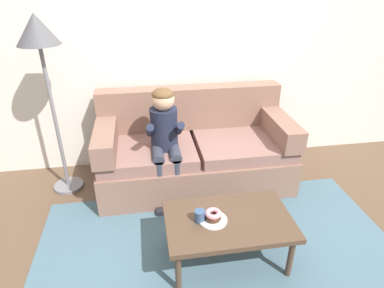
{
  "coord_description": "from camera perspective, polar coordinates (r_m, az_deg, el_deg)",
  "views": [
    {
      "loc": [
        -0.53,
        -2.15,
        2.03
      ],
      "look_at": [
        -0.11,
        0.45,
        0.65
      ],
      "focal_mm": 30.97,
      "sensor_mm": 36.0,
      "label": 1
    }
  ],
  "objects": [
    {
      "name": "person_child",
      "position": [
        3.11,
        -4.69,
        1.64
      ],
      "size": [
        0.34,
        0.58,
        1.1
      ],
      "color": "#1E2338",
      "rests_on": "ground"
    },
    {
      "name": "wall_back",
      "position": [
        3.64,
        -0.68,
        17.69
      ],
      "size": [
        8.0,
        0.1,
        2.8
      ],
      "primitive_type": "cube",
      "color": "silver",
      "rests_on": "ground"
    },
    {
      "name": "donut_second",
      "position": [
        2.45,
        3.67,
        -11.84
      ],
      "size": [
        0.14,
        0.14,
        0.04
      ],
      "primitive_type": "torus",
      "rotation": [
        0.0,
        0.0,
        0.23
      ],
      "color": "pink",
      "rests_on": "donut"
    },
    {
      "name": "floor_lamp",
      "position": [
        3.23,
        -24.7,
        14.91
      ],
      "size": [
        0.37,
        0.37,
        1.73
      ],
      "color": "slate",
      "rests_on": "ground"
    },
    {
      "name": "area_rug",
      "position": [
        2.82,
        4.72,
        -18.21
      ],
      "size": [
        2.94,
        1.72,
        0.01
      ],
      "primitive_type": "cube",
      "color": "#476675",
      "rests_on": "ground"
    },
    {
      "name": "mug",
      "position": [
        2.46,
        1.35,
        -12.28
      ],
      "size": [
        0.08,
        0.08,
        0.09
      ],
      "primitive_type": "cylinder",
      "color": "#334C72",
      "rests_on": "coffee_table"
    },
    {
      "name": "coffee_table",
      "position": [
        2.55,
        6.3,
        -13.39
      ],
      "size": [
        0.94,
        0.59,
        0.4
      ],
      "color": "#4C3828",
      "rests_on": "ground"
    },
    {
      "name": "donut",
      "position": [
        2.48,
        3.65,
        -12.48
      ],
      "size": [
        0.17,
        0.17,
        0.04
      ],
      "primitive_type": "torus",
      "rotation": [
        0.0,
        0.0,
        2.19
      ],
      "color": "#422619",
      "rests_on": "plate"
    },
    {
      "name": "couch",
      "position": [
        3.48,
        0.37,
        -1.32
      ],
      "size": [
        1.95,
        0.9,
        0.95
      ],
      "color": "#846051",
      "rests_on": "ground"
    },
    {
      "name": "toy_controller",
      "position": [
        3.18,
        14.59,
        -12.54
      ],
      "size": [
        0.23,
        0.09,
        0.05
      ],
      "rotation": [
        0.0,
        0.0,
        0.13
      ],
      "color": "#339E56",
      "rests_on": "ground"
    },
    {
      "name": "ground",
      "position": [
        3.0,
        3.58,
        -14.93
      ],
      "size": [
        10.0,
        10.0,
        0.0
      ],
      "primitive_type": "plane",
      "color": "brown"
    },
    {
      "name": "plate",
      "position": [
        2.49,
        3.63,
        -12.92
      ],
      "size": [
        0.21,
        0.21,
        0.01
      ],
      "primitive_type": "cylinder",
      "color": "white",
      "rests_on": "coffee_table"
    }
  ]
}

